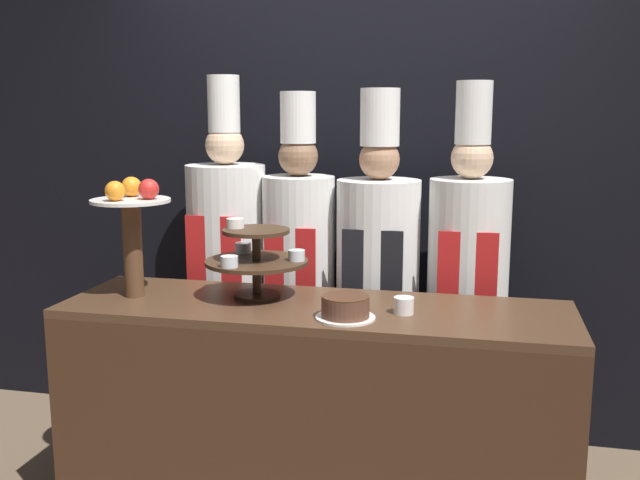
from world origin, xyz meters
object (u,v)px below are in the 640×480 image
(cake_round, at_px, (345,308))
(chef_left, at_px, (227,256))
(tiered_stand, at_px, (256,257))
(cup_white, at_px, (404,306))
(fruit_pedestal, at_px, (132,219))
(chef_center_left, at_px, (299,262))
(chef_center_right, at_px, (378,267))
(chef_right, at_px, (468,270))

(cake_round, xyz_separation_m, chef_left, (-0.74, 0.75, 0.02))
(tiered_stand, distance_m, chef_left, 0.62)
(tiered_stand, xyz_separation_m, cup_white, (0.63, -0.12, -0.14))
(fruit_pedestal, relative_size, chef_left, 0.27)
(chef_center_left, relative_size, chef_center_right, 0.99)
(chef_left, bearing_deg, chef_center_right, 0.01)
(chef_center_left, bearing_deg, chef_left, -180.00)
(cup_white, height_order, chef_center_right, chef_center_right)
(cake_round, relative_size, chef_center_left, 0.13)
(fruit_pedestal, distance_m, chef_center_right, 1.17)
(tiered_stand, relative_size, cake_round, 1.89)
(chef_center_right, bearing_deg, fruit_pedestal, -146.79)
(tiered_stand, distance_m, cup_white, 0.66)
(chef_center_left, bearing_deg, tiered_stand, -95.52)
(fruit_pedestal, xyz_separation_m, chef_right, (1.37, 0.62, -0.29))
(chef_center_right, height_order, chef_right, chef_right)
(fruit_pedestal, bearing_deg, chef_center_left, 48.11)
(cake_round, height_order, chef_left, chef_left)
(chef_center_right, bearing_deg, tiered_stand, -130.20)
(fruit_pedestal, bearing_deg, cup_white, -0.91)
(tiered_stand, distance_m, chef_center_right, 0.70)
(cake_round, bearing_deg, chef_right, 59.76)
(fruit_pedestal, distance_m, cake_round, 0.98)
(cake_round, distance_m, chef_center_right, 0.75)
(chef_left, height_order, chef_center_right, chef_left)
(chef_left, bearing_deg, cup_white, -33.79)
(tiered_stand, relative_size, fruit_pedestal, 0.86)
(cake_round, bearing_deg, chef_center_right, 88.79)
(cup_white, bearing_deg, tiered_stand, 169.66)
(tiered_stand, xyz_separation_m, chef_center_right, (0.44, 0.52, -0.14))
(cake_round, height_order, chef_center_left, chef_center_left)
(chef_center_right, bearing_deg, chef_center_left, -179.99)
(tiered_stand, distance_m, cake_round, 0.50)
(tiered_stand, height_order, chef_right, chef_right)
(cake_round, relative_size, cup_white, 2.94)
(cup_white, bearing_deg, chef_right, 70.19)
(fruit_pedestal, xyz_separation_m, chef_center_right, (0.94, 0.62, -0.29))
(tiered_stand, height_order, chef_center_left, chef_center_left)
(cup_white, xyz_separation_m, chef_center_left, (-0.58, 0.64, 0.01))
(fruit_pedestal, height_order, chef_center_left, chef_center_left)
(tiered_stand, relative_size, chef_center_left, 0.24)
(tiered_stand, relative_size, cup_white, 5.56)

